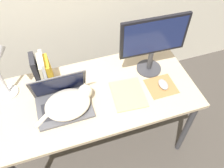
{
  "coord_description": "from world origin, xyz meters",
  "views": [
    {
      "loc": [
        -0.22,
        -0.66,
        2.03
      ],
      "look_at": [
        0.1,
        0.3,
        0.82
      ],
      "focal_mm": 38.0,
      "sensor_mm": 36.0,
      "label": 1
    }
  ],
  "objects": [
    {
      "name": "computer_mouse",
      "position": [
        0.46,
        0.25,
        0.74
      ],
      "size": [
        0.06,
        0.1,
        0.04
      ],
      "color": "#99999E",
      "rests_on": "mousepad"
    },
    {
      "name": "book_row",
      "position": [
        -0.32,
        0.56,
        0.83
      ],
      "size": [
        0.12,
        0.16,
        0.24
      ],
      "color": "#232328",
      "rests_on": "desk"
    },
    {
      "name": "mousepad",
      "position": [
        0.45,
        0.25,
        0.72
      ],
      "size": [
        0.2,
        0.19,
        0.0
      ],
      "color": "olive",
      "rests_on": "desk"
    },
    {
      "name": "laptop",
      "position": [
        -0.24,
        0.31,
        0.77
      ],
      "size": [
        0.36,
        0.27,
        0.27
      ],
      "color": "#4C4C51",
      "rests_on": "desk"
    },
    {
      "name": "desk",
      "position": [
        0.0,
        0.34,
        0.64
      ],
      "size": [
        1.38,
        0.67,
        0.72
      ],
      "color": "tan",
      "rests_on": "ground_plane"
    },
    {
      "name": "external_monitor",
      "position": [
        0.44,
        0.44,
        0.99
      ],
      "size": [
        0.47,
        0.19,
        0.46
      ],
      "color": "#333338",
      "rests_on": "desk"
    },
    {
      "name": "notepad",
      "position": [
        0.2,
        0.26,
        0.72
      ],
      "size": [
        0.24,
        0.28,
        0.01
      ],
      "color": "#E5DB6B",
      "rests_on": "desk"
    },
    {
      "name": "cat",
      "position": [
        -0.2,
        0.27,
        0.77
      ],
      "size": [
        0.41,
        0.27,
        0.13
      ],
      "color": "beige",
      "rests_on": "desk"
    }
  ]
}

